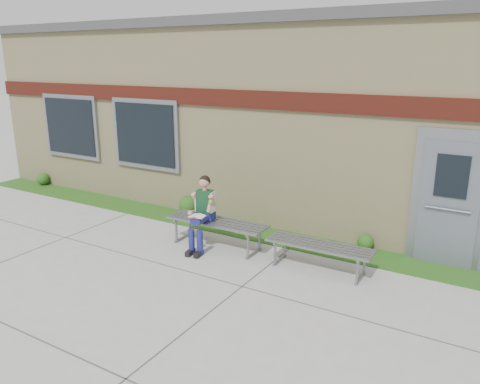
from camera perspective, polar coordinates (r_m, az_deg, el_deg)
The scene contains 9 objects.
ground at distance 7.45m, azimuth -8.53°, elevation -11.06°, with size 80.00×80.00×0.00m, color #9E9E99.
grass_strip at distance 9.41m, azimuth 1.48°, elevation -4.92°, with size 16.00×0.80×0.02m, color #1C4813.
school_building at distance 11.94m, azimuth 9.63°, elevation 9.65°, with size 16.20×6.22×4.20m.
bench_left at distance 8.63m, azimuth -2.85°, elevation -4.23°, with size 1.94×0.56×0.50m.
bench_right at distance 7.79m, azimuth 9.62°, elevation -7.01°, with size 1.76×0.51×0.46m.
girl at distance 8.46m, azimuth -4.62°, elevation -2.27°, with size 0.48×0.78×1.34m.
shrub_west at distance 13.94m, azimuth -22.88°, elevation 1.48°, with size 0.33×0.33×0.33m, color #1C4813.
shrub_mid at distance 10.46m, azimuth -6.35°, elevation -1.61°, with size 0.41×0.41×0.41m, color #1C4813.
shrub_east at distance 8.80m, azimuth 15.04°, elevation -5.91°, with size 0.29×0.29×0.29m, color #1C4813.
Camera 1 is at (4.28, -5.09, 3.35)m, focal length 35.00 mm.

